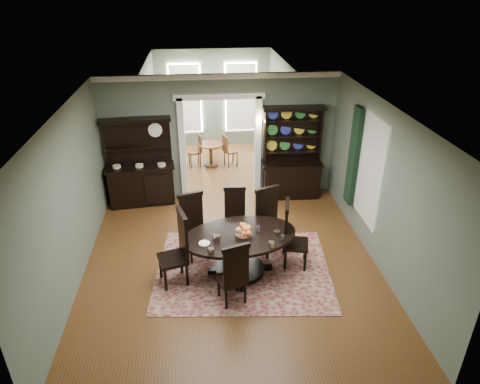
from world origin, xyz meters
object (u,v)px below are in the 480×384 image
(welsh_dresser, at_px, (292,165))
(parlor_table, at_px, (211,151))
(dining_table, at_px, (240,246))
(sideboard, at_px, (141,175))

(welsh_dresser, distance_m, parlor_table, 2.82)
(dining_table, distance_m, parlor_table, 5.02)
(dining_table, bearing_deg, welsh_dresser, 52.32)
(sideboard, xyz_separation_m, parlor_table, (1.73, 2.05, -0.29))
(welsh_dresser, bearing_deg, dining_table, -115.79)
(welsh_dresser, xyz_separation_m, parlor_table, (-1.89, 2.06, -0.38))
(sideboard, bearing_deg, dining_table, -61.22)
(dining_table, xyz_separation_m, welsh_dresser, (1.56, 2.95, 0.25))
(dining_table, xyz_separation_m, sideboard, (-2.05, 2.96, 0.16))
(dining_table, xyz_separation_m, parlor_table, (-0.32, 5.01, -0.13))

